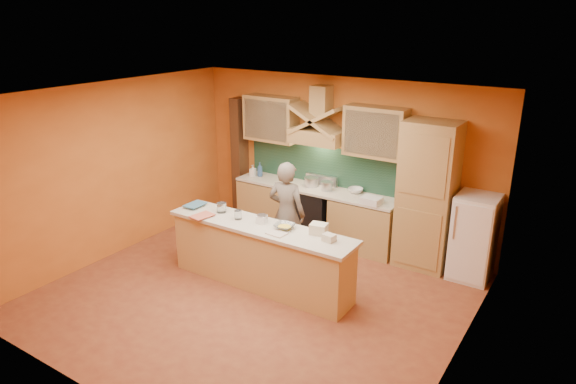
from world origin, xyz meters
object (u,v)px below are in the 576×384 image
Objects in this scene: kitchen_scale at (262,219)px; mixing_bowl at (284,226)px; fridge at (474,237)px; person at (287,214)px; stove at (315,213)px.

mixing_bowl is (0.39, 0.00, -0.02)m from kitchen_scale.
fridge is 2.81m from person.
kitchen_scale is (-2.53, -1.82, 0.35)m from fridge.
kitchen_scale is at bearing -84.58° from stove.
mixing_bowl is (0.44, -0.73, 0.15)m from person.
fridge is 3.13m from kitchen_scale.
fridge is 9.99× the size of kitchen_scale.
person is (-2.58, -1.09, 0.18)m from fridge.
person is at bearing 83.10° from kitchen_scale.
fridge is 2.83m from mixing_bowl.
fridge reaches higher than kitchen_scale.
fridge is at bearing 0.00° from stove.
stove is 2.71m from fridge.
kitchen_scale reaches higher than stove.
fridge is at bearing -164.22° from person.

